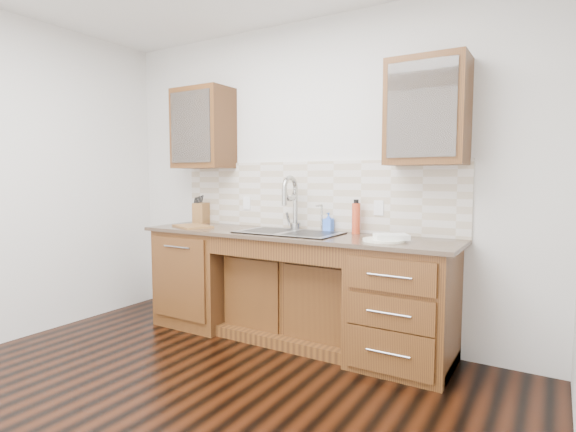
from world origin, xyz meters
The scene contains 24 objects.
ground centered at (0.00, 0.00, -0.05)m, with size 4.00×3.50×0.10m, color black.
wall_back centered at (0.00, 1.80, 1.35)m, with size 4.00×0.10×2.70m, color silver.
base_cabinet_left centered at (-0.95, 1.44, 0.44)m, with size 0.70×0.62×0.88m, color #593014.
base_cabinet_center centered at (0.00, 1.53, 0.35)m, with size 1.20×0.44×0.70m, color #593014.
base_cabinet_right centered at (0.95, 1.44, 0.44)m, with size 0.70×0.62×0.88m, color #593014.
countertop centered at (0.00, 1.43, 0.90)m, with size 2.70×0.65×0.03m, color #84705B.
backsplash centered at (0.00, 1.74, 1.21)m, with size 2.70×0.02×0.59m, color beige.
sink centered at (0.00, 1.41, 0.83)m, with size 0.84×0.46×0.19m, color #9E9EA5.
faucet centered at (-0.07, 1.64, 1.11)m, with size 0.04×0.04×0.40m, color #999993.
filter_tap centered at (0.18, 1.65, 1.03)m, with size 0.02×0.02×0.24m, color #999993.
upper_cabinet_left centered at (-1.05, 1.58, 1.83)m, with size 0.55×0.34×0.75m, color #593014.
upper_cabinet_right centered at (1.05, 1.58, 1.83)m, with size 0.55×0.34×0.75m, color #593014.
outlet_left centered at (-0.65, 1.73, 1.12)m, with size 0.08×0.01×0.12m, color white.
outlet_right centered at (0.65, 1.73, 1.12)m, with size 0.08×0.01×0.12m, color white.
soap_bottle centered at (0.23, 1.67, 0.99)m, with size 0.07×0.07×0.16m, color #3C73F4.
water_bottle centered at (0.49, 1.65, 1.03)m, with size 0.07×0.07×0.25m, color #C54121.
plate centered at (0.82, 1.35, 0.92)m, with size 0.30×0.30×0.02m, color white.
dish_towel centered at (0.87, 1.37, 0.94)m, with size 0.23×0.17×0.04m, color beige.
knife_block centered at (-1.15, 1.64, 1.01)m, with size 0.11×0.18×0.20m, color brown.
cutting_board centered at (-0.98, 1.33, 0.92)m, with size 0.37×0.26×0.02m, color olive.
cup_left_a centered at (-1.18, 1.58, 1.77)m, with size 0.12×0.12×0.09m, color white.
cup_left_b centered at (-1.01, 1.58, 1.77)m, with size 0.10×0.10×0.09m, color white.
cup_right_a centered at (0.90, 1.58, 1.78)m, with size 0.13×0.13×0.11m, color white.
cup_right_b centered at (1.16, 1.58, 1.77)m, with size 0.09×0.09×0.08m, color white.
Camera 1 is at (1.87, -1.71, 1.36)m, focal length 28.00 mm.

